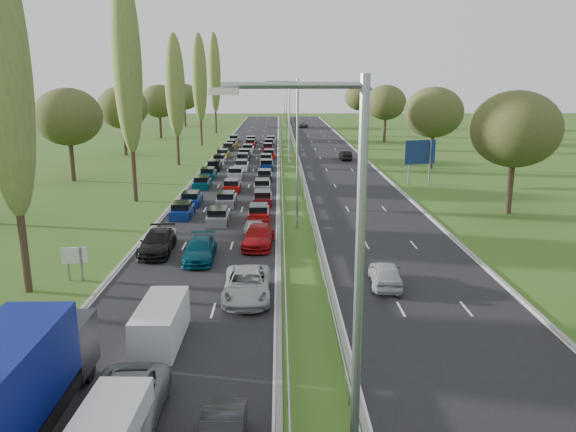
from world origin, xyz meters
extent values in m
plane|color=#3B591B|center=(4.50, 80.00, 0.00)|extent=(260.00, 260.00, 0.00)
cube|color=black|center=(-2.25, 82.50, 0.00)|extent=(10.50, 215.00, 0.04)
cube|color=black|center=(11.25, 82.50, 0.00)|extent=(10.50, 215.00, 0.04)
cube|color=gray|center=(3.35, 82.50, 0.55)|extent=(0.06, 215.00, 0.32)
cube|color=gray|center=(5.65, 82.50, 0.55)|extent=(0.06, 215.00, 0.32)
cylinder|color=gray|center=(4.50, 8.00, 6.00)|extent=(0.18, 0.18, 12.00)
cylinder|color=gray|center=(4.50, 43.00, 6.00)|extent=(0.18, 0.18, 12.00)
cylinder|color=gray|center=(4.50, 78.00, 6.00)|extent=(0.18, 0.18, 12.00)
cylinder|color=gray|center=(4.50, 113.00, 6.00)|extent=(0.18, 0.18, 12.00)
cylinder|color=gray|center=(4.50, 148.00, 6.00)|extent=(0.18, 0.18, 12.00)
cylinder|color=#2D2116|center=(-11.50, 29.00, 3.60)|extent=(0.44, 0.44, 7.20)
ellipsoid|color=#567030|center=(-11.50, 29.00, 12.40)|extent=(2.80, 2.80, 16.00)
cylinder|color=#2D2116|center=(-11.50, 54.00, 3.96)|extent=(0.44, 0.44, 7.92)
ellipsoid|color=#567030|center=(-11.50, 54.00, 13.64)|extent=(2.80, 2.80, 17.60)
cylinder|color=#2D2116|center=(-11.50, 79.00, 3.24)|extent=(0.44, 0.44, 6.48)
ellipsoid|color=#567030|center=(-11.50, 79.00, 11.16)|extent=(2.80, 2.80, 14.40)
cylinder|color=#2D2116|center=(-11.50, 104.00, 3.60)|extent=(0.44, 0.44, 7.20)
ellipsoid|color=#567030|center=(-11.50, 104.00, 12.40)|extent=(2.80, 2.80, 16.00)
cylinder|color=#2D2116|center=(-11.50, 129.00, 3.96)|extent=(0.44, 0.44, 7.92)
ellipsoid|color=#567030|center=(-11.50, 129.00, 13.64)|extent=(2.80, 2.80, 17.60)
cylinder|color=#2D2116|center=(-22.00, 66.00, 2.42)|extent=(0.56, 0.56, 4.84)
ellipsoid|color=#38471E|center=(-22.00, 66.00, 7.70)|extent=(8.00, 8.00, 6.80)
cylinder|color=#2D2116|center=(-22.00, 90.00, 2.42)|extent=(0.56, 0.56, 4.84)
ellipsoid|color=#38471E|center=(-22.00, 90.00, 7.70)|extent=(8.00, 8.00, 6.80)
cylinder|color=#2D2116|center=(-22.00, 118.00, 2.42)|extent=(0.56, 0.56, 4.84)
ellipsoid|color=#38471E|center=(-22.00, 118.00, 7.70)|extent=(8.00, 8.00, 6.80)
cylinder|color=#2D2116|center=(-22.00, 150.00, 2.42)|extent=(0.56, 0.56, 4.84)
ellipsoid|color=#38471E|center=(-22.00, 150.00, 7.70)|extent=(8.00, 8.00, 6.80)
cylinder|color=#2D2116|center=(24.00, 48.00, 2.42)|extent=(0.56, 0.56, 4.84)
ellipsoid|color=#38471E|center=(24.00, 48.00, 7.70)|extent=(8.00, 8.00, 6.80)
cylinder|color=#2D2116|center=(24.00, 75.00, 2.42)|extent=(0.56, 0.56, 4.84)
ellipsoid|color=#38471E|center=(24.00, 75.00, 7.70)|extent=(8.00, 8.00, 6.80)
cylinder|color=#2D2116|center=(24.00, 110.00, 2.42)|extent=(0.56, 0.56, 4.84)
ellipsoid|color=#38471E|center=(24.00, 110.00, 7.70)|extent=(8.00, 8.00, 6.80)
cylinder|color=#2D2116|center=(24.00, 145.00, 2.42)|extent=(0.56, 0.56, 4.84)
ellipsoid|color=#38471E|center=(24.00, 145.00, 7.70)|extent=(8.00, 8.00, 6.80)
cube|color=navy|center=(-5.64, 47.19, 0.44)|extent=(1.75, 4.00, 0.80)
cube|color=navy|center=(-5.57, 52.05, 0.44)|extent=(1.75, 4.00, 0.80)
cube|color=#053F4C|center=(-5.73, 61.13, 0.44)|extent=(1.75, 4.00, 0.80)
cube|color=#053F4C|center=(-5.83, 67.52, 0.44)|extent=(1.75, 4.00, 0.80)
cube|color=black|center=(-5.81, 74.26, 0.44)|extent=(1.75, 4.00, 0.80)
cube|color=silver|center=(-5.75, 80.51, 0.44)|extent=(1.75, 4.00, 0.80)
cube|color=#BF990C|center=(-5.87, 86.81, 0.44)|extent=(1.75, 4.00, 0.80)
cube|color=black|center=(-5.82, 96.16, 0.44)|extent=(1.75, 4.00, 0.80)
cube|color=#BF990C|center=(-5.64, 101.09, 0.44)|extent=(1.75, 4.00, 0.80)
cube|color=slate|center=(-5.92, 110.37, 0.44)|extent=(1.75, 4.00, 0.80)
cube|color=slate|center=(-2.18, 44.82, 0.44)|extent=(1.75, 4.00, 0.80)
cube|color=slate|center=(-2.13, 51.84, 0.44)|extent=(1.75, 4.00, 0.80)
cube|color=#A50C0A|center=(-2.16, 58.95, 0.44)|extent=(1.75, 4.00, 0.80)
cube|color=#B2B7BC|center=(-2.40, 67.72, 0.44)|extent=(1.75, 4.00, 0.80)
cube|color=silver|center=(-2.10, 74.54, 0.44)|extent=(1.75, 4.00, 0.80)
cube|color=black|center=(-2.37, 81.82, 0.44)|extent=(1.75, 4.00, 0.80)
cube|color=black|center=(-2.39, 87.03, 0.44)|extent=(1.75, 4.00, 0.80)
cube|color=silver|center=(-2.23, 93.63, 0.44)|extent=(1.75, 4.00, 0.80)
cube|color=#A50C0A|center=(-2.25, 102.10, 0.44)|extent=(1.75, 4.00, 0.80)
cube|color=black|center=(-2.31, 108.09, 0.44)|extent=(1.75, 4.00, 0.80)
cube|color=#A50C0A|center=(1.22, 46.09, 0.44)|extent=(1.75, 4.00, 0.80)
cube|color=#590F14|center=(1.41, 52.48, 0.44)|extent=(1.75, 4.00, 0.80)
cube|color=slate|center=(1.17, 59.06, 0.44)|extent=(1.75, 4.00, 0.80)
cube|color=black|center=(1.25, 65.96, 0.44)|extent=(1.75, 4.00, 0.80)
cube|color=navy|center=(1.31, 74.92, 0.44)|extent=(1.75, 4.00, 0.80)
cube|color=#BF990C|center=(1.11, 80.77, 0.44)|extent=(1.75, 4.00, 0.80)
cube|color=#A50C0A|center=(1.44, 86.58, 0.44)|extent=(1.75, 4.00, 0.80)
cube|color=#590F14|center=(1.07, 95.59, 0.44)|extent=(1.75, 4.00, 0.80)
cube|color=black|center=(1.15, 102.30, 0.44)|extent=(1.75, 4.00, 0.80)
cube|color=#B2B7BC|center=(1.44, 108.15, 0.44)|extent=(1.75, 4.00, 0.80)
imported|color=silver|center=(-5.79, 37.70, 0.67)|extent=(2.37, 4.78, 1.30)
imported|color=black|center=(-5.59, 36.30, 0.79)|extent=(2.31, 5.38, 1.54)
imported|color=slate|center=(-2.44, 15.70, 0.80)|extent=(2.74, 5.70, 1.57)
imported|color=#053B4B|center=(-2.37, 34.66, 0.74)|extent=(2.09, 4.99, 1.44)
imported|color=#A0A6A9|center=(1.21, 27.75, 0.80)|extent=(2.64, 5.63, 1.56)
imported|color=#99090D|center=(1.49, 37.89, 0.78)|extent=(2.47, 5.34, 1.51)
imported|color=silver|center=(1.14, 39.75, 0.73)|extent=(1.95, 4.26, 1.42)
imported|color=#A6AAB0|center=(9.31, 29.54, 0.76)|extent=(2.09, 4.48, 1.49)
imported|color=black|center=(13.25, 83.95, 0.71)|extent=(1.64, 4.26, 1.38)
imported|color=slate|center=(9.31, 146.30, 0.76)|extent=(2.49, 5.34, 1.48)
cube|color=black|center=(-5.82, 15.48, 0.72)|extent=(2.45, 9.21, 0.50)
cube|color=navy|center=(-5.82, 14.36, 2.56)|extent=(2.56, 6.96, 2.69)
cube|color=black|center=(-5.82, 18.96, 1.57)|extent=(2.50, 2.25, 2.20)
cylinder|color=black|center=(-5.82, 18.88, 0.52)|extent=(2.15, 1.00, 1.00)
cube|color=black|center=(-2.36, 15.56, 0.90)|extent=(1.81, 0.74, 1.48)
cylinder|color=black|center=(-3.15, 15.00, 0.34)|extent=(0.23, 0.63, 0.63)
cube|color=silver|center=(-2.45, 22.29, 1.00)|extent=(1.87, 4.67, 1.87)
cube|color=black|center=(-2.45, 24.35, 0.91)|extent=(1.82, 0.75, 1.50)
cylinder|color=black|center=(-3.25, 23.79, 0.34)|extent=(0.23, 0.64, 0.64)
cylinder|color=black|center=(-1.66, 20.79, 0.34)|extent=(0.23, 0.64, 0.64)
cylinder|color=gray|center=(-9.80, 30.81, 1.05)|extent=(0.16, 0.16, 2.10)
cylinder|color=gray|center=(-9.00, 30.81, 1.05)|extent=(0.16, 0.16, 2.10)
cube|color=silver|center=(-9.40, 30.81, 1.60)|extent=(1.50, 0.32, 1.00)
cylinder|color=gray|center=(18.20, 62.92, 2.60)|extent=(0.16, 0.16, 5.20)
cylinder|color=gray|center=(20.60, 62.92, 2.60)|extent=(0.16, 0.16, 5.20)
cube|color=navy|center=(19.40, 62.92, 3.80)|extent=(3.84, 1.31, 2.80)
camera|label=1|loc=(3.03, -1.77, 11.88)|focal=35.00mm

